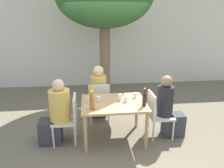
# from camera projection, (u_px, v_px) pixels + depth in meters

# --- Properties ---
(ground_plane) EXTENTS (30.00, 30.00, 0.00)m
(ground_plane) POSITION_uv_depth(u_px,v_px,m) (114.00, 138.00, 4.19)
(ground_plane) COLOR #706651
(cafe_building_wall) EXTENTS (10.00, 0.08, 2.80)m
(cafe_building_wall) POSITION_uv_depth(u_px,v_px,m) (102.00, 42.00, 6.93)
(cafe_building_wall) COLOR silver
(cafe_building_wall) RESTS_ON ground_plane
(dining_table_front) EXTENTS (1.17, 0.92, 0.75)m
(dining_table_front) POSITION_uv_depth(u_px,v_px,m) (114.00, 107.00, 3.99)
(dining_table_front) COLOR tan
(dining_table_front) RESTS_ON ground_plane
(patio_chair_0) EXTENTS (0.44, 0.44, 0.89)m
(patio_chair_0) POSITION_uv_depth(u_px,v_px,m) (69.00, 116.00, 3.95)
(patio_chair_0) COLOR beige
(patio_chair_0) RESTS_ON ground_plane
(patio_chair_1) EXTENTS (0.44, 0.44, 0.89)m
(patio_chair_1) POSITION_uv_depth(u_px,v_px,m) (157.00, 112.00, 4.12)
(patio_chair_1) COLOR beige
(patio_chair_1) RESTS_ON ground_plane
(patio_chair_2) EXTENTS (0.44, 0.44, 0.89)m
(patio_chair_2) POSITION_uv_depth(u_px,v_px,m) (99.00, 101.00, 4.66)
(patio_chair_2) COLOR beige
(patio_chair_2) RESTS_ON ground_plane
(person_seated_0) EXTENTS (0.59, 0.37, 1.22)m
(person_seated_0) POSITION_uv_depth(u_px,v_px,m) (56.00, 115.00, 3.91)
(person_seated_0) COLOR #383842
(person_seated_0) RESTS_ON ground_plane
(person_seated_1) EXTENTS (0.55, 0.30, 1.22)m
(person_seated_1) POSITION_uv_depth(u_px,v_px,m) (169.00, 110.00, 4.13)
(person_seated_1) COLOR #383842
(person_seated_1) RESTS_ON ground_plane
(person_seated_2) EXTENTS (0.34, 0.57, 1.24)m
(person_seated_2) POSITION_uv_depth(u_px,v_px,m) (99.00, 94.00, 4.86)
(person_seated_2) COLOR #383842
(person_seated_2) RESTS_ON ground_plane
(amber_bottle_0) EXTENTS (0.08, 0.08, 0.33)m
(amber_bottle_0) POSITION_uv_depth(u_px,v_px,m) (92.00, 102.00, 3.62)
(amber_bottle_0) COLOR #9E661E
(amber_bottle_0) RESTS_ON dining_table_front
(oil_cruet_1) EXTENTS (0.07, 0.07, 0.29)m
(oil_cruet_1) POSITION_uv_depth(u_px,v_px,m) (92.00, 93.00, 4.07)
(oil_cruet_1) COLOR gold
(oil_cruet_1) RESTS_ON dining_table_front
(wine_bottle_2) EXTENTS (0.07, 0.07, 0.33)m
(wine_bottle_2) POSITION_uv_depth(u_px,v_px,m) (144.00, 99.00, 3.77)
(wine_bottle_2) COLOR #331923
(wine_bottle_2) RESTS_ON dining_table_front
(drinking_glass_0) EXTENTS (0.07, 0.07, 0.10)m
(drinking_glass_0) POSITION_uv_depth(u_px,v_px,m) (135.00, 95.00, 4.16)
(drinking_glass_0) COLOR silver
(drinking_glass_0) RESTS_ON dining_table_front
(drinking_glass_1) EXTENTS (0.07, 0.07, 0.10)m
(drinking_glass_1) POSITION_uv_depth(u_px,v_px,m) (126.00, 99.00, 3.96)
(drinking_glass_1) COLOR silver
(drinking_glass_1) RESTS_ON dining_table_front
(drinking_glass_2) EXTENTS (0.06, 0.06, 0.11)m
(drinking_glass_2) POSITION_uv_depth(u_px,v_px,m) (87.00, 101.00, 3.89)
(drinking_glass_2) COLOR silver
(drinking_glass_2) RESTS_ON dining_table_front
(drinking_glass_3) EXTENTS (0.08, 0.08, 0.10)m
(drinking_glass_3) POSITION_uv_depth(u_px,v_px,m) (98.00, 99.00, 3.96)
(drinking_glass_3) COLOR silver
(drinking_glass_3) RESTS_ON dining_table_front
(drinking_glass_4) EXTENTS (0.08, 0.08, 0.12)m
(drinking_glass_4) POSITION_uv_depth(u_px,v_px,m) (120.00, 97.00, 4.02)
(drinking_glass_4) COLOR silver
(drinking_glass_4) RESTS_ON dining_table_front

